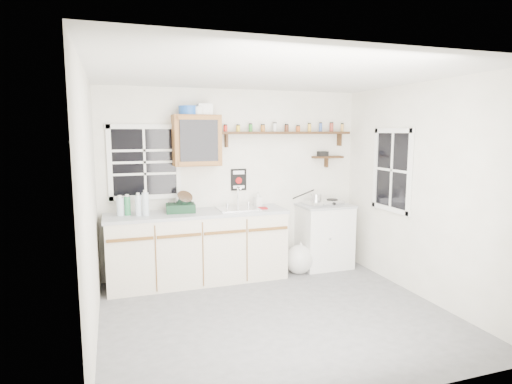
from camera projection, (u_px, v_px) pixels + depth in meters
room at (277, 199)px, 4.39m from camera, size 3.64×3.24×2.54m
main_cabinet at (198, 247)px, 5.53m from camera, size 2.31×0.63×0.92m
right_cabinet at (324, 236)px, 6.14m from camera, size 0.73×0.57×0.91m
sink at (238, 208)px, 5.64m from camera, size 0.52×0.44×0.29m
upper_cabinet at (197, 140)px, 5.49m from camera, size 0.60×0.32×0.65m
upper_cabinet_clutter at (195, 110)px, 5.43m from camera, size 0.42×0.24×0.14m
spice_shelf at (287, 132)px, 5.94m from camera, size 1.91×0.18×0.34m
secondary_shelf at (326, 157)px, 6.20m from camera, size 0.45×0.16×0.24m
warning_sign at (239, 180)px, 5.89m from camera, size 0.22×0.02×0.30m
window_back at (145, 162)px, 5.45m from camera, size 0.93×0.03×0.98m
window_right at (392, 170)px, 5.44m from camera, size 0.03×0.78×1.08m
water_bottles at (133, 205)px, 5.20m from camera, size 0.38×0.19×0.32m
dish_rack at (182, 205)px, 5.44m from camera, size 0.38×0.30×0.27m
soap_bottle at (258, 199)px, 5.83m from camera, size 0.11×0.11×0.20m
rag at (262, 208)px, 5.67m from camera, size 0.15×0.13×0.02m
hotplate at (324, 202)px, 6.04m from camera, size 0.54×0.33×0.07m
saucepan at (315, 197)px, 5.99m from camera, size 0.36×0.26×0.17m
trash_bag at (299, 259)px, 5.88m from camera, size 0.41×0.37×0.46m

